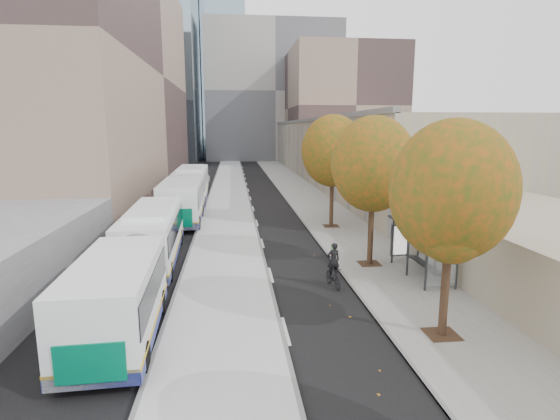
{
  "coord_description": "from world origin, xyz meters",
  "views": [
    {
      "loc": [
        -3.39,
        -8.19,
        6.99
      ],
      "look_at": [
        -0.79,
        15.77,
        2.5
      ],
      "focal_mm": 28.0,
      "sensor_mm": 36.0,
      "label": 1
    }
  ],
  "objects": [
    {
      "name": "distant_car",
      "position": [
        -7.52,
        49.14,
        0.66
      ],
      "size": [
        2.37,
        4.1,
        1.31
      ],
      "primitive_type": "imported",
      "rotation": [
        0.0,
        0.0,
        -0.22
      ],
      "color": "white",
      "rests_on": "ground"
    },
    {
      "name": "bus_far",
      "position": [
        -7.29,
        30.02,
        1.75
      ],
      "size": [
        3.17,
        19.25,
        3.2
      ],
      "rotation": [
        0.0,
        0.0,
        0.02
      ],
      "color": "white",
      "rests_on": "ground"
    },
    {
      "name": "building_midrise",
      "position": [
        -22.5,
        41.0,
        12.5
      ],
      "size": [
        24.0,
        46.0,
        25.0
      ],
      "primitive_type": "cube",
      "color": "gray",
      "rests_on": "ground"
    },
    {
      "name": "building_tan",
      "position": [
        15.5,
        64.0,
        4.0
      ],
      "size": [
        18.0,
        92.0,
        8.0
      ],
      "primitive_type": "cube",
      "color": "tan",
      "rests_on": "ground"
    },
    {
      "name": "building_far_block",
      "position": [
        6.0,
        96.0,
        15.0
      ],
      "size": [
        30.0,
        18.0,
        30.0
      ],
      "primitive_type": "cube",
      "color": "#A7A099",
      "rests_on": "ground"
    },
    {
      "name": "bus_near",
      "position": [
        -7.48,
        10.98,
        1.54
      ],
      "size": [
        3.18,
        16.97,
        2.81
      ],
      "rotation": [
        0.0,
        0.0,
        0.04
      ],
      "color": "white",
      "rests_on": "ground"
    },
    {
      "name": "sidewalk",
      "position": [
        4.12,
        35.0,
        0.04
      ],
      "size": [
        4.75,
        150.0,
        0.08
      ],
      "primitive_type": "cube",
      "color": "gray",
      "rests_on": "ground"
    },
    {
      "name": "cyclist",
      "position": [
        0.99,
        10.1,
        0.76
      ],
      "size": [
        0.72,
        1.65,
        2.04
      ],
      "rotation": [
        0.0,
        0.0,
        0.18
      ],
      "color": "black",
      "rests_on": "ground"
    },
    {
      "name": "tree_b",
      "position": [
        3.6,
        5.0,
        5.04
      ],
      "size": [
        4.0,
        4.0,
        6.97
      ],
      "color": "#312117",
      "rests_on": "sidewalk"
    },
    {
      "name": "tree_c",
      "position": [
        3.6,
        13.0,
        5.25
      ],
      "size": [
        4.2,
        4.2,
        7.28
      ],
      "color": "#312117",
      "rests_on": "sidewalk"
    },
    {
      "name": "bus_platform",
      "position": [
        -3.88,
        35.0,
        0.07
      ],
      "size": [
        4.25,
        150.0,
        0.15
      ],
      "primitive_type": "cube",
      "color": "silver",
      "rests_on": "ground"
    },
    {
      "name": "tree_d",
      "position": [
        3.6,
        22.0,
        5.47
      ],
      "size": [
        4.4,
        4.4,
        7.6
      ],
      "color": "#312117",
      "rests_on": "sidewalk"
    },
    {
      "name": "bus_shelter",
      "position": [
        5.69,
        10.96,
        2.19
      ],
      "size": [
        1.9,
        4.4,
        2.53
      ],
      "color": "#383A3F",
      "rests_on": "sidewalk"
    }
  ]
}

